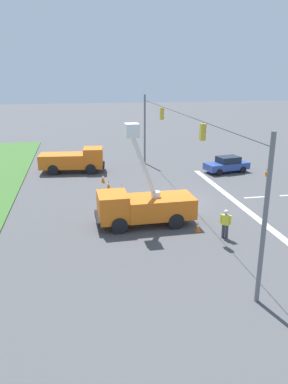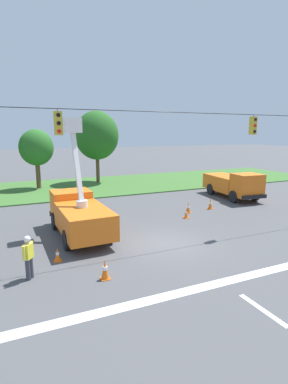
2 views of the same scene
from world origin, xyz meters
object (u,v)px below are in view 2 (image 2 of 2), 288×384
traffic_cone_mid_left (58,255)px  traffic_cone_lane_edge_b (186,213)px  tree_centre (36,148)px  tree_east (97,136)px  traffic_cone_foreground_right (210,204)px  traffic_cone_mid_right (105,269)px  utility_truck_bucket_lift (79,212)px  road_worker (28,255)px  utility_truck_support_near (233,184)px  traffic_cone_lane_edge_a (188,208)px

traffic_cone_mid_left → traffic_cone_lane_edge_b: size_ratio=0.96×
tree_centre → tree_east: bearing=10.7°
traffic_cone_foreground_right → traffic_cone_mid_right: (-10.43, -7.34, 0.01)m
utility_truck_bucket_lift → road_worker: size_ratio=3.63×
utility_truck_bucket_lift → traffic_cone_mid_right: utility_truck_bucket_lift is taller
utility_truck_support_near → traffic_cone_mid_left: 17.68m
traffic_cone_mid_right → utility_truck_support_near: bearing=33.8°
road_worker → traffic_cone_mid_right: road_worker is taller
road_worker → traffic_cone_mid_left: size_ratio=2.76×
utility_truck_support_near → traffic_cone_foreground_right: 4.93m
traffic_cone_mid_left → road_worker: bearing=-135.3°
tree_east → utility_truck_bucket_lift: (-5.75, -16.78, -3.97)m
utility_truck_support_near → traffic_cone_lane_edge_b: 8.13m
traffic_cone_lane_edge_a → traffic_cone_foreground_right: bearing=8.1°
utility_truck_support_near → traffic_cone_lane_edge_a: 6.95m
utility_truck_bucket_lift → traffic_cone_mid_right: 5.65m
utility_truck_bucket_lift → traffic_cone_foreground_right: size_ratio=8.10×
tree_east → traffic_cone_lane_edge_b: 17.15m
traffic_cone_lane_edge_a → traffic_cone_mid_right: bearing=-139.7°
utility_truck_support_near → traffic_cone_mid_right: bearing=-146.2°
tree_east → traffic_cone_mid_left: bearing=-110.5°
tree_east → traffic_cone_lane_edge_a: size_ratio=10.35×
tree_centre → traffic_cone_lane_edge_b: bearing=-62.0°
tree_east → utility_truck_support_near: size_ratio=1.25×
tree_east → road_worker: (-8.66, -21.11, -4.31)m
road_worker → traffic_cone_lane_edge_b: bearing=25.1°
tree_centre → traffic_cone_mid_left: tree_centre is taller
traffic_cone_lane_edge_a → traffic_cone_mid_left: bearing=-154.9°
tree_centre → traffic_cone_mid_left: bearing=-92.8°
tree_east → utility_truck_bucket_lift: bearing=-108.9°
utility_truck_bucket_lift → traffic_cone_lane_edge_a: utility_truck_bucket_lift is taller
tree_centre → traffic_cone_foreground_right: 18.01m
traffic_cone_lane_edge_b → utility_truck_bucket_lift: bearing=-176.5°
road_worker → traffic_cone_mid_right: bearing=-24.6°
road_worker → traffic_cone_mid_left: 1.88m
traffic_cone_mid_right → traffic_cone_lane_edge_b: size_ratio=1.21×
traffic_cone_foreground_right → traffic_cone_mid_left: size_ratio=1.24×
tree_centre → traffic_cone_mid_left: size_ratio=9.34×
traffic_cone_foreground_right → traffic_cone_lane_edge_a: traffic_cone_foreground_right is taller
road_worker → traffic_cone_lane_edge_b: 11.26m
tree_east → tree_centre: bearing=-169.3°
road_worker → traffic_cone_lane_edge_b: (10.17, 4.77, -0.68)m
tree_centre → utility_truck_bucket_lift: (0.76, -15.55, -2.81)m
tree_centre → traffic_cone_lane_edge_a: (8.84, -14.08, -3.77)m
tree_centre → traffic_cone_lane_edge_a: 17.05m
traffic_cone_mid_left → traffic_cone_lane_edge_a: traffic_cone_lane_edge_a is taller
utility_truck_support_near → traffic_cone_mid_left: utility_truck_support_near is taller
road_worker → traffic_cone_lane_edge_b: size_ratio=2.66×
traffic_cone_mid_left → traffic_cone_mid_right: bearing=-59.5°
utility_truck_bucket_lift → traffic_cone_mid_right: (-0.22, -5.57, -0.94)m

